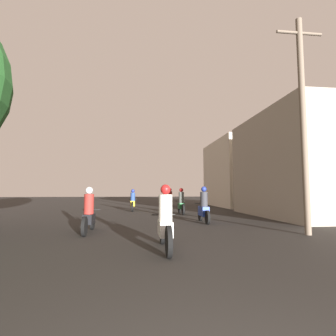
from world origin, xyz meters
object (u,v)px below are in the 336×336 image
Objects in this scene: motorcycle_green at (181,204)px; building_right_near at (303,165)px; motorcycle_blue at (204,208)px; building_right_far at (244,174)px; motorcycle_black at (89,214)px; utility_pole_near at (303,118)px; motorcycle_yellow at (133,202)px; motorcycle_silver at (170,199)px; motorcycle_white at (165,223)px.

building_right_near is (6.44, -2.20, 2.18)m from motorcycle_green.
motorcycle_blue reaches higher than motorcycle_green.
building_right_far is (6.81, 11.72, 2.32)m from motorcycle_blue.
motorcycle_black is 0.26× the size of building_right_far.
utility_pole_near is at bearing -77.10° from motorcycle_green.
motorcycle_green is 0.25× the size of building_right_far.
motorcycle_black is 0.27× the size of building_right_near.
motorcycle_green is 4.11m from motorcycle_yellow.
motorcycle_silver is (-0.00, 11.97, 0.01)m from motorcycle_blue.
utility_pole_near is (2.48, -15.48, 3.12)m from motorcycle_silver.
motorcycle_white is 1.04× the size of motorcycle_black.
motorcycle_white is at bearing -46.98° from motorcycle_black.
motorcycle_yellow is 11.28m from building_right_far.
motorcycle_blue is 0.90× the size of motorcycle_yellow.
building_right_far reaches higher than motorcycle_yellow.
motorcycle_blue is 5.32m from utility_pole_near.
motorcycle_green is 8.84m from utility_pole_near.
motorcycle_yellow is 0.27× the size of building_right_near.
motorcycle_yellow is (1.28, 9.40, -0.01)m from motorcycle_black.
motorcycle_blue is 6.84m from building_right_near.
building_right_far is 15.86m from utility_pole_near.
motorcycle_silver is (4.51, 14.24, 0.03)m from motorcycle_black.
motorcycle_silver is (3.23, 4.84, 0.04)m from motorcycle_yellow.
building_right_near reaches higher than motorcycle_silver.
motorcycle_white is 9.57m from motorcycle_green.
motorcycle_white is 1.04× the size of motorcycle_yellow.
motorcycle_black is at bearing 124.81° from motorcycle_white.
motorcycle_silver reaches higher than motorcycle_blue.
motorcycle_yellow is at bearing -155.44° from building_right_far.
motorcycle_white is 11.24m from building_right_near.
building_right_near reaches higher than motorcycle_yellow.
building_right_far is at bearing 1.75° from motorcycle_silver.
building_right_near is at bearing -54.31° from motorcycle_silver.
motorcycle_green is (1.94, 9.37, 0.00)m from motorcycle_white.
building_right_near reaches higher than motorcycle_green.
motorcycle_yellow is 0.99× the size of motorcycle_silver.
motorcycle_blue is 0.89× the size of motorcycle_silver.
motorcycle_blue is 0.91× the size of motorcycle_green.
motorcycle_silver is at bearing 99.11° from utility_pole_near.
motorcycle_yellow is at bearing 151.62° from building_right_near.
utility_pole_near reaches higher than motorcycle_black.
building_right_near is (6.15, 2.06, 2.18)m from motorcycle_blue.
motorcycle_black is at bearing -128.96° from building_right_far.
building_right_far is (9.04, 16.82, 2.32)m from motorcycle_white.
motorcycle_yellow is (-1.00, 12.23, -0.01)m from motorcycle_white.
utility_pole_near reaches higher than motorcycle_blue.
motorcycle_black is 11.71m from building_right_near.
building_right_far reaches higher than building_right_near.
motorcycle_silver is at bearing 81.12° from motorcycle_green.
motorcycle_black is at bearing -103.70° from motorcycle_silver.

